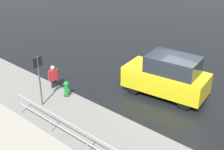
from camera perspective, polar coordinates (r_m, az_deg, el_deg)
The scene contains 6 objects.
ground_plane at distance 14.81m, azimuth 11.58°, elevation -4.80°, with size 60.00×60.00×0.00m, color black.
kerb_strip at distance 11.91m, azimuth 1.01°, elevation -12.73°, with size 24.00×3.20×0.04m, color slate.
moving_hatchback at distance 14.79m, azimuth 10.09°, elevation -0.18°, with size 4.10×2.22×2.06m.
fire_hydrant at distance 14.90m, azimuth -8.31°, elevation -2.54°, with size 0.42×0.31×0.80m.
pedestrian at distance 15.64m, azimuth -10.67°, elevation -0.12°, with size 0.29×0.57×1.22m.
sign_post at distance 13.84m, azimuth -13.21°, elevation 0.14°, with size 0.07×0.44×2.40m.
Camera 1 is at (-5.92, 11.31, 7.51)m, focal length 50.00 mm.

